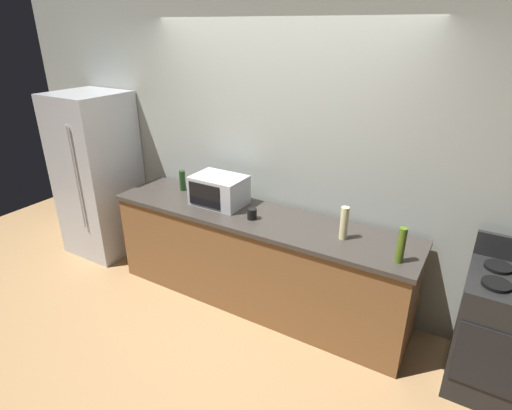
{
  "coord_description": "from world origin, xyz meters",
  "views": [
    {
      "loc": [
        1.67,
        -2.4,
        2.44
      ],
      "look_at": [
        0.0,
        0.4,
        1.0
      ],
      "focal_mm": 28.85,
      "sensor_mm": 36.0,
      "label": 1
    }
  ],
  "objects": [
    {
      "name": "back_wall",
      "position": [
        0.0,
        0.81,
        1.35
      ],
      "size": [
        6.4,
        0.1,
        2.7
      ],
      "primitive_type": "cube",
      "color": "#9EA399",
      "rests_on": "ground_plane"
    },
    {
      "name": "bottle_wine",
      "position": [
        -0.94,
        0.54,
        1.0
      ],
      "size": [
        0.06,
        0.06,
        0.21
      ],
      "primitive_type": "cylinder",
      "color": "#1E3F19",
      "rests_on": "counter_run"
    },
    {
      "name": "stove_range",
      "position": [
        2.0,
        0.4,
        0.46
      ],
      "size": [
        0.6,
        0.61,
        1.08
      ],
      "color": "black",
      "rests_on": "ground_plane"
    },
    {
      "name": "bottle_hand_soap",
      "position": [
        0.8,
        0.39,
        1.03
      ],
      "size": [
        0.06,
        0.06,
        0.27
      ],
      "primitive_type": "cylinder",
      "color": "beige",
      "rests_on": "counter_run"
    },
    {
      "name": "refrigerator",
      "position": [
        -2.05,
        0.4,
        0.9
      ],
      "size": [
        0.72,
        0.73,
        1.8
      ],
      "color": "#B7BABF",
      "rests_on": "ground_plane"
    },
    {
      "name": "bottle_olive_oil",
      "position": [
        1.26,
        0.26,
        1.03
      ],
      "size": [
        0.06,
        0.06,
        0.27
      ],
      "primitive_type": "cylinder",
      "color": "#4C6B19",
      "rests_on": "counter_run"
    },
    {
      "name": "counter_run",
      "position": [
        0.0,
        0.4,
        0.45
      ],
      "size": [
        2.84,
        0.64,
        0.9
      ],
      "color": "brown",
      "rests_on": "ground_plane"
    },
    {
      "name": "ground_plane",
      "position": [
        0.0,
        0.0,
        0.0
      ],
      "size": [
        8.0,
        8.0,
        0.0
      ],
      "primitive_type": "plane",
      "color": "#A87F51"
    },
    {
      "name": "microwave",
      "position": [
        -0.43,
        0.45,
        1.04
      ],
      "size": [
        0.48,
        0.35,
        0.27
      ],
      "color": "#B7BABF",
      "rests_on": "counter_run"
    },
    {
      "name": "mug_black",
      "position": [
        0.01,
        0.32,
        0.95
      ],
      "size": [
        0.08,
        0.08,
        0.09
      ],
      "primitive_type": "cylinder",
      "color": "black",
      "rests_on": "counter_run"
    }
  ]
}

